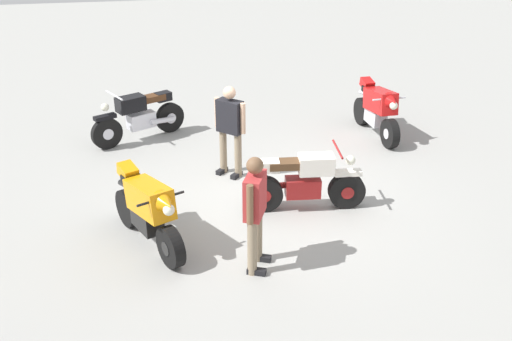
{
  "coord_description": "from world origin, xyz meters",
  "views": [
    {
      "loc": [
        1.78,
        8.45,
        4.73
      ],
      "look_at": [
        0.26,
        0.44,
        0.75
      ],
      "focal_mm": 40.61,
      "sensor_mm": 36.0,
      "label": 1
    }
  ],
  "objects_px": {
    "motorcycle_black_cruiser": "(139,116)",
    "motorcycle_red_sportbike": "(378,109)",
    "motorcycle_orange_sportbike": "(148,209)",
    "person_in_red_shirt": "(255,207)",
    "person_in_black_shirt": "(230,125)",
    "motorcycle_cream_vintage": "(305,182)"
  },
  "relations": [
    {
      "from": "person_in_black_shirt",
      "to": "person_in_red_shirt",
      "type": "height_order",
      "value": "person_in_black_shirt"
    },
    {
      "from": "motorcycle_black_cruiser",
      "to": "person_in_black_shirt",
      "type": "bearing_deg",
      "value": 101.98
    },
    {
      "from": "motorcycle_cream_vintage",
      "to": "person_in_red_shirt",
      "type": "relative_size",
      "value": 1.17
    },
    {
      "from": "motorcycle_orange_sportbike",
      "to": "person_in_red_shirt",
      "type": "bearing_deg",
      "value": 34.5
    },
    {
      "from": "motorcycle_orange_sportbike",
      "to": "motorcycle_red_sportbike",
      "type": "relative_size",
      "value": 0.95
    },
    {
      "from": "person_in_black_shirt",
      "to": "motorcycle_red_sportbike",
      "type": "bearing_deg",
      "value": 154.9
    },
    {
      "from": "motorcycle_cream_vintage",
      "to": "motorcycle_orange_sportbike",
      "type": "relative_size",
      "value": 1.05
    },
    {
      "from": "motorcycle_cream_vintage",
      "to": "person_in_black_shirt",
      "type": "bearing_deg",
      "value": 129.45
    },
    {
      "from": "motorcycle_orange_sportbike",
      "to": "motorcycle_red_sportbike",
      "type": "height_order",
      "value": "same"
    },
    {
      "from": "motorcycle_orange_sportbike",
      "to": "person_in_black_shirt",
      "type": "xyz_separation_m",
      "value": [
        -1.51,
        -2.09,
        0.36
      ]
    },
    {
      "from": "motorcycle_orange_sportbike",
      "to": "person_in_red_shirt",
      "type": "height_order",
      "value": "person_in_red_shirt"
    },
    {
      "from": "motorcycle_black_cruiser",
      "to": "person_in_black_shirt",
      "type": "xyz_separation_m",
      "value": [
        -1.61,
        1.96,
        0.43
      ]
    },
    {
      "from": "motorcycle_cream_vintage",
      "to": "person_in_black_shirt",
      "type": "xyz_separation_m",
      "value": [
        0.99,
        -1.5,
        0.47
      ]
    },
    {
      "from": "motorcycle_cream_vintage",
      "to": "person_in_black_shirt",
      "type": "relative_size",
      "value": 1.17
    },
    {
      "from": "person_in_red_shirt",
      "to": "motorcycle_black_cruiser",
      "type": "bearing_deg",
      "value": 130.87
    },
    {
      "from": "motorcycle_cream_vintage",
      "to": "motorcycle_orange_sportbike",
      "type": "distance_m",
      "value": 2.57
    },
    {
      "from": "motorcycle_orange_sportbike",
      "to": "motorcycle_red_sportbike",
      "type": "bearing_deg",
      "value": 100.56
    },
    {
      "from": "motorcycle_cream_vintage",
      "to": "motorcycle_orange_sportbike",
      "type": "bearing_deg",
      "value": -160.71
    },
    {
      "from": "motorcycle_black_cruiser",
      "to": "motorcycle_red_sportbike",
      "type": "height_order",
      "value": "motorcycle_red_sportbike"
    },
    {
      "from": "motorcycle_cream_vintage",
      "to": "person_in_red_shirt",
      "type": "distance_m",
      "value": 1.87
    },
    {
      "from": "person_in_red_shirt",
      "to": "motorcycle_orange_sportbike",
      "type": "bearing_deg",
      "value": 172.68
    },
    {
      "from": "motorcycle_black_cruiser",
      "to": "motorcycle_red_sportbike",
      "type": "distance_m",
      "value": 4.95
    }
  ]
}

